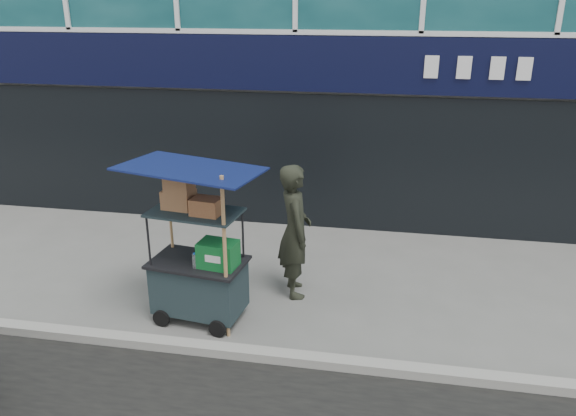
# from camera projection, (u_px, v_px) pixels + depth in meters

# --- Properties ---
(ground) EXTENTS (80.00, 80.00, 0.00)m
(ground) POSITION_uv_depth(u_px,v_px,m) (241.00, 346.00, 6.76)
(ground) COLOR #63635F
(ground) RESTS_ON ground
(curb) EXTENTS (80.00, 0.18, 0.12)m
(curb) POSITION_uv_depth(u_px,v_px,m) (236.00, 352.00, 6.55)
(curb) COLOR gray
(curb) RESTS_ON ground
(vendor_cart) EXTENTS (1.70, 1.31, 2.13)m
(vendor_cart) POSITION_uv_depth(u_px,v_px,m) (199.00, 267.00, 7.09)
(vendor_cart) COLOR #1A282D
(vendor_cart) RESTS_ON ground
(vendor_man) EXTENTS (0.65, 0.80, 1.89)m
(vendor_man) POSITION_uv_depth(u_px,v_px,m) (295.00, 231.00, 7.67)
(vendor_man) COLOR black
(vendor_man) RESTS_ON ground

